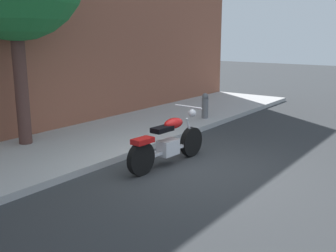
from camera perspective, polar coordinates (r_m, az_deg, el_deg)
name	(u,v)px	position (r m, az deg, el deg)	size (l,w,h in m)	color
ground_plane	(191,169)	(8.02, 3.35, -6.22)	(60.00, 60.00, 0.00)	#303335
sidewalk	(87,142)	(9.88, -11.45, -2.33)	(18.58, 3.04, 0.14)	#ADADAD
motorcycle	(168,143)	(8.15, -0.04, -2.47)	(2.25, 0.70, 1.15)	black
fire_hydrant	(205,108)	(12.17, 5.32, 2.61)	(0.20, 0.20, 0.91)	slate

